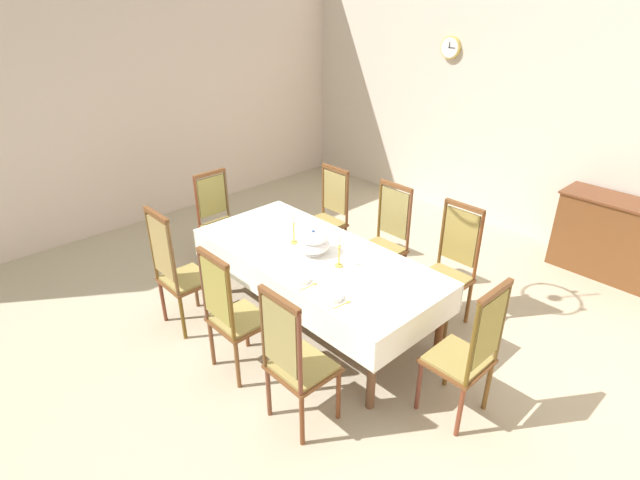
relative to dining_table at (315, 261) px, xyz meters
name	(u,v)px	position (x,y,z in m)	size (l,w,h in m)	color
ground	(306,328)	(0.00, -0.12, -0.70)	(6.77, 6.83, 0.04)	#B7A88C
back_wall	(515,90)	(0.00, 3.33, 1.12)	(6.77, 0.08, 3.60)	beige
left_wall	(122,88)	(-3.42, -0.12, 1.12)	(0.08, 6.83, 3.60)	beige
dining_table	(315,261)	(0.00, 0.00, 0.00)	(2.41, 1.09, 0.75)	brown
tablecloth	(315,260)	(0.00, 0.00, 0.01)	(2.43, 1.11, 0.29)	white
chair_south_a	(178,270)	(-0.83, -0.96, -0.07)	(0.44, 0.42, 1.22)	brown
chair_north_a	(327,215)	(-0.83, 0.95, -0.10)	(0.44, 0.42, 1.12)	brown
chair_south_b	(232,313)	(0.04, -0.95, -0.09)	(0.44, 0.42, 1.16)	brown
chair_north_b	(385,239)	(0.04, 0.95, -0.09)	(0.44, 0.42, 1.17)	brown
chair_south_c	(295,360)	(0.82, -0.95, -0.09)	(0.44, 0.42, 1.18)	brown
chair_north_c	(450,266)	(0.82, 0.96, -0.08)	(0.44, 0.42, 1.19)	brown
chair_head_west	(220,219)	(-1.61, 0.00, -0.11)	(0.42, 0.44, 1.10)	brown
chair_head_east	(468,352)	(1.62, 0.00, -0.08)	(0.42, 0.44, 1.19)	brown
soup_tureen	(313,242)	(-0.03, 0.00, 0.19)	(0.30, 0.30, 0.24)	white
candlestick_west	(294,231)	(-0.30, 0.00, 0.20)	(0.07, 0.07, 0.32)	gold
candlestick_east	(339,254)	(0.30, 0.00, 0.20)	(0.07, 0.07, 0.32)	gold
bowl_near_left	(333,296)	(0.62, -0.39, 0.09)	(0.17, 0.17, 0.03)	white
bowl_near_right	(301,279)	(0.26, -0.40, 0.09)	(0.15, 0.15, 0.03)	white
spoon_primary	(346,303)	(0.74, -0.36, 0.08)	(0.04, 0.18, 0.01)	gold
spoon_secondary	(313,285)	(0.37, -0.37, 0.08)	(0.03, 0.18, 0.01)	gold
sideboard	(625,242)	(1.70, 3.01, -0.22)	(1.44, 0.48, 0.90)	brown
mounted_clock	(451,47)	(-0.93, 3.26, 1.54)	(0.28, 0.06, 0.28)	#D1B251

